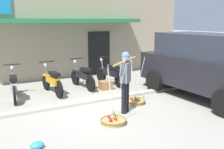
# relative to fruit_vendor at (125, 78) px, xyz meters

# --- Properties ---
(ground_plane) EXTENTS (90.00, 90.00, 0.00)m
(ground_plane) POSITION_rel_fruit_vendor_xyz_m (-0.37, 0.52, -0.98)
(ground_plane) COLOR #9E998C
(sidewalk_curb) EXTENTS (20.00, 0.24, 0.10)m
(sidewalk_curb) POSITION_rel_fruit_vendor_xyz_m (-0.37, 1.22, -0.93)
(sidewalk_curb) COLOR #BAB4A5
(sidewalk_curb) RESTS_ON ground
(fruit_vendor) EXTENTS (1.39, 1.10, 1.70)m
(fruit_vendor) POSITION_rel_fruit_vendor_xyz_m (0.00, 0.00, 0.00)
(fruit_vendor) COLOR black
(fruit_vendor) RESTS_ON ground
(fruit_basket_left_side) EXTENTS (0.66, 0.66, 1.45)m
(fruit_basket_left_side) POSITION_rel_fruit_vendor_xyz_m (0.68, 0.53, -0.90)
(fruit_basket_left_side) COLOR #B2894C
(fruit_basket_left_side) RESTS_ON ground
(fruit_basket_right_side) EXTENTS (0.66, 0.66, 1.45)m
(fruit_basket_right_side) POSITION_rel_fruit_vendor_xyz_m (-0.68, -0.53, -0.90)
(fruit_basket_right_side) COLOR #B2894C
(fruit_basket_right_side) RESTS_ON ground
(motorcycle_nearest_shop) EXTENTS (0.54, 1.81, 1.09)m
(motorcycle_nearest_shop) POSITION_rel_fruit_vendor_xyz_m (-2.48, 2.80, -0.53)
(motorcycle_nearest_shop) COLOR black
(motorcycle_nearest_shop) RESTS_ON ground
(motorcycle_second_in_row) EXTENTS (0.54, 1.82, 1.09)m
(motorcycle_second_in_row) POSITION_rel_fruit_vendor_xyz_m (-1.21, 2.81, -0.53)
(motorcycle_second_in_row) COLOR black
(motorcycle_second_in_row) RESTS_ON ground
(motorcycle_third_in_row) EXTENTS (0.54, 1.82, 1.09)m
(motorcycle_third_in_row) POSITION_rel_fruit_vendor_xyz_m (0.02, 3.01, -0.53)
(motorcycle_third_in_row) COLOR black
(motorcycle_third_in_row) RESTS_ON ground
(motorcycle_end_of_row) EXTENTS (0.54, 1.81, 1.09)m
(motorcycle_end_of_row) POSITION_rel_fruit_vendor_xyz_m (1.17, 2.92, -0.53)
(motorcycle_end_of_row) COLOR black
(motorcycle_end_of_row) RESTS_ON ground
(parked_truck) EXTENTS (2.19, 4.82, 2.10)m
(parked_truck) POSITION_rel_fruit_vendor_xyz_m (3.05, -0.19, 0.15)
(parked_truck) COLOR black
(parked_truck) RESTS_ON ground
(storefront_building) EXTENTS (13.00, 6.00, 4.20)m
(storefront_building) POSITION_rel_fruit_vendor_xyz_m (-0.20, 7.58, 1.12)
(storefront_building) COLOR tan
(storefront_building) RESTS_ON ground
(plastic_litter_bag) EXTENTS (0.28, 0.22, 0.14)m
(plastic_litter_bag) POSITION_rel_fruit_vendor_xyz_m (-2.66, -0.91, -0.91)
(plastic_litter_bag) COLOR #3393D1
(plastic_litter_bag) RESTS_ON ground
(wooden_crate) EXTENTS (0.44, 0.36, 0.32)m
(wooden_crate) POSITION_rel_fruit_vendor_xyz_m (0.68, 2.44, -0.82)
(wooden_crate) COLOR olive
(wooden_crate) RESTS_ON ground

